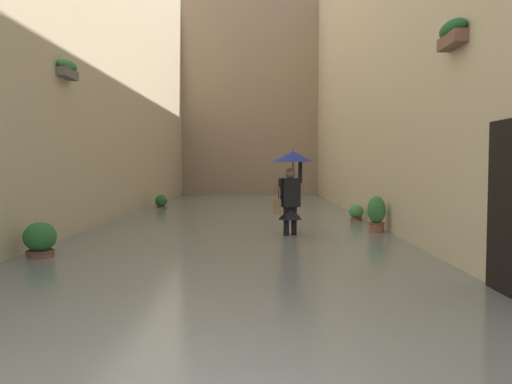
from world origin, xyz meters
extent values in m
plane|color=slate|center=(0.00, -11.27, 0.00)|extent=(60.00, 60.00, 0.00)
cube|color=slate|center=(0.00, -11.27, 0.10)|extent=(7.58, 28.55, 0.21)
cube|color=beige|center=(-4.29, -11.27, 4.87)|extent=(1.80, 26.55, 9.74)
cube|color=brown|center=(-3.29, -4.73, 3.45)|extent=(0.20, 0.70, 0.18)
ellipsoid|color=#23602D|center=(-3.29, -4.73, 3.61)|extent=(0.28, 0.76, 0.24)
cube|color=#66605B|center=(3.29, -7.55, 3.50)|extent=(0.20, 0.70, 0.18)
ellipsoid|color=#428947|center=(3.29, -7.55, 3.66)|extent=(0.28, 0.76, 0.24)
cube|color=gray|center=(0.00, -23.45, 4.90)|extent=(10.38, 1.80, 9.81)
cube|color=#4C4233|center=(-1.10, -7.96, 0.05)|extent=(0.19, 0.26, 0.10)
cylinder|color=black|center=(-1.10, -7.96, 0.45)|extent=(0.16, 0.16, 0.70)
cube|color=#4C4233|center=(-1.27, -8.03, 0.05)|extent=(0.19, 0.26, 0.10)
cylinder|color=black|center=(-1.27, -8.03, 0.45)|extent=(0.16, 0.16, 0.70)
cube|color=black|center=(-1.18, -7.99, 1.10)|extent=(0.43, 0.35, 0.60)
cone|color=black|center=(-1.18, -7.99, 0.68)|extent=(0.65, 0.65, 0.28)
sphere|color=#8C664C|center=(-1.18, -7.99, 1.51)|extent=(0.22, 0.22, 0.22)
cylinder|color=black|center=(-1.40, -8.08, 1.52)|extent=(0.11, 0.11, 0.44)
cylinder|color=black|center=(-0.97, -7.91, 1.16)|extent=(0.11, 0.11, 0.48)
cylinder|color=black|center=(-1.24, -8.01, 1.63)|extent=(0.02, 0.02, 0.46)
cone|color=navy|center=(-1.24, -8.01, 1.86)|extent=(0.87, 0.87, 0.22)
cylinder|color=black|center=(-1.24, -8.01, 2.00)|extent=(0.01, 0.01, 0.08)
cube|color=#8C6B4C|center=(-0.90, -7.86, 0.82)|extent=(0.16, 0.28, 0.32)
torus|color=#8C6B4C|center=(-0.90, -7.86, 1.10)|extent=(0.13, 0.29, 0.30)
cylinder|color=#9E563D|center=(-3.12, -8.54, 0.20)|extent=(0.33, 0.33, 0.39)
torus|color=brown|center=(-3.12, -8.54, 0.39)|extent=(0.36, 0.36, 0.04)
ellipsoid|color=#387F3D|center=(-3.12, -8.54, 0.70)|extent=(0.40, 0.40, 0.60)
cylinder|color=#9E563D|center=(-3.12, -10.89, 0.12)|extent=(0.31, 0.31, 0.25)
torus|color=brown|center=(-3.12, -10.89, 0.25)|extent=(0.34, 0.34, 0.04)
ellipsoid|color=#428947|center=(-3.12, -10.89, 0.43)|extent=(0.38, 0.38, 0.36)
cylinder|color=#9E563D|center=(2.85, -14.53, 0.12)|extent=(0.34, 0.34, 0.25)
torus|color=brown|center=(2.85, -14.53, 0.25)|extent=(0.38, 0.38, 0.04)
ellipsoid|color=#23602D|center=(2.85, -14.53, 0.46)|extent=(0.40, 0.40, 0.42)
cylinder|color=brown|center=(2.97, -5.41, 0.15)|extent=(0.41, 0.41, 0.30)
torus|color=brown|center=(2.97, -5.41, 0.30)|extent=(0.45, 0.45, 0.04)
ellipsoid|color=#2D7033|center=(2.97, -5.41, 0.54)|extent=(0.51, 0.51, 0.47)
camera|label=1|loc=(-0.57, 2.54, 1.68)|focal=35.34mm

